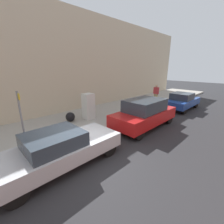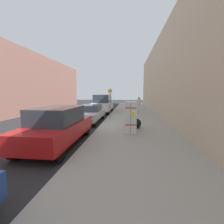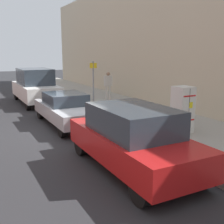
{
  "view_description": "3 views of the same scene",
  "coord_description": "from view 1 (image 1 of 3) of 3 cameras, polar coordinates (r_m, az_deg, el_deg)",
  "views": [
    {
      "loc": [
        4.58,
        -2.83,
        3.56
      ],
      "look_at": [
        -1.56,
        3.26,
        0.98
      ],
      "focal_mm": 24.0,
      "sensor_mm": 36.0,
      "label": 1
    },
    {
      "loc": [
        -3.42,
        11.06,
        2.37
      ],
      "look_at": [
        -2.6,
        3.98,
        1.45
      ],
      "focal_mm": 24.0,
      "sensor_mm": 36.0,
      "label": 2
    },
    {
      "loc": [
        3.61,
        10.84,
        3.12
      ],
      "look_at": [
        -1.31,
        1.44,
        0.87
      ],
      "focal_mm": 45.0,
      "sensor_mm": 36.0,
      "label": 3
    }
  ],
  "objects": [
    {
      "name": "ground_plane",
      "position": [
        6.45,
        -11.38,
        -17.19
      ],
      "size": [
        80.0,
        80.0,
        0.0
      ],
      "primitive_type": "plane",
      "color": "#28282B"
    },
    {
      "name": "sidewalk_slab",
      "position": [
        9.51,
        -24.35,
        -6.35
      ],
      "size": [
        4.73,
        44.0,
        0.17
      ],
      "primitive_type": "cube",
      "color": "#9E998E",
      "rests_on": "ground"
    },
    {
      "name": "building_facade_near",
      "position": [
        11.86,
        -32.31,
        15.9
      ],
      "size": [
        1.52,
        39.6,
        7.83
      ],
      "primitive_type": "cube",
      "color": "beige",
      "rests_on": "ground"
    },
    {
      "name": "discarded_refrigerator",
      "position": [
        10.25,
        -8.96,
        2.17
      ],
      "size": [
        0.63,
        0.69,
        1.73
      ],
      "color": "silver",
      "rests_on": "sidewalk_slab"
    },
    {
      "name": "manhole_cover",
      "position": [
        9.59,
        -19.01,
        -4.94
      ],
      "size": [
        0.7,
        0.7,
        0.02
      ],
      "primitive_type": "cylinder",
      "color": "#47443F",
      "rests_on": "sidewalk_slab"
    },
    {
      "name": "street_sign_post",
      "position": [
        6.82,
        -31.12,
        -2.52
      ],
      "size": [
        0.36,
        0.07,
        2.55
      ],
      "color": "slate",
      "rests_on": "sidewalk_slab"
    },
    {
      "name": "trash_bag",
      "position": [
        10.1,
        -15.6,
        -1.78
      ],
      "size": [
        0.6,
        0.6,
        0.6
      ],
      "primitive_type": "sphere",
      "color": "black",
      "rests_on": "sidewalk_slab"
    },
    {
      "name": "pedestrian_standing_near",
      "position": [
        15.62,
        16.44,
        7.23
      ],
      "size": [
        0.5,
        0.23,
        1.74
      ],
      "rotation": [
        0.0,
        0.0,
        0.66
      ],
      "color": "#A8934C",
      "rests_on": "sidewalk_slab"
    },
    {
      "name": "parked_sedan_silver",
      "position": [
        5.95,
        -19.34,
        -13.01
      ],
      "size": [
        1.81,
        4.55,
        1.38
      ],
      "color": "silver",
      "rests_on": "ground"
    },
    {
      "name": "parked_suv_red",
      "position": [
        9.33,
        12.24,
        -0.4
      ],
      "size": [
        1.93,
        4.53,
        1.73
      ],
      "color": "red",
      "rests_on": "ground"
    },
    {
      "name": "parked_hatchback_blue",
      "position": [
        14.53,
        25.11,
        3.86
      ],
      "size": [
        1.75,
        4.05,
        1.45
      ],
      "color": "#23479E",
      "rests_on": "ground"
    }
  ]
}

